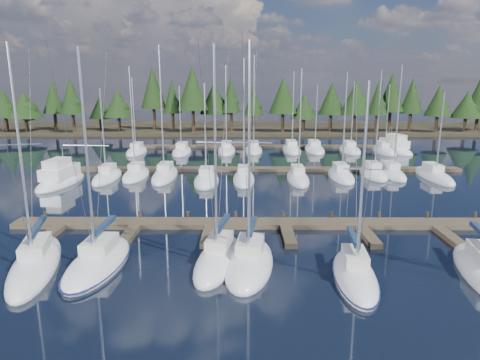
{
  "coord_description": "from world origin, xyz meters",
  "views": [
    {
      "loc": [
        -3.43,
        -15.14,
        11.53
      ],
      "look_at": [
        -3.66,
        22.0,
        2.9
      ],
      "focal_mm": 32.0,
      "sensor_mm": 36.0,
      "label": 1
    }
  ],
  "objects_px": {
    "front_sailboat_2": "(218,258)",
    "front_sailboat_3": "(249,262)",
    "motor_yacht_right": "(394,148)",
    "front_sailboat_4": "(355,275)",
    "main_dock": "(285,226)",
    "motor_yacht_left": "(61,179)",
    "front_sailboat_0": "(35,264)",
    "front_sailboat_1": "(98,262)"
  },
  "relations": [
    {
      "from": "front_sailboat_1",
      "to": "motor_yacht_right",
      "type": "distance_m",
      "value": 57.08
    },
    {
      "from": "front_sailboat_1",
      "to": "motor_yacht_right",
      "type": "relative_size",
      "value": 1.39
    },
    {
      "from": "front_sailboat_3",
      "to": "motor_yacht_left",
      "type": "bearing_deg",
      "value": 133.62
    },
    {
      "from": "front_sailboat_0",
      "to": "motor_yacht_right",
      "type": "relative_size",
      "value": 1.41
    },
    {
      "from": "main_dock",
      "to": "motor_yacht_left",
      "type": "height_order",
      "value": "motor_yacht_left"
    },
    {
      "from": "front_sailboat_1",
      "to": "front_sailboat_4",
      "type": "distance_m",
      "value": 15.97
    },
    {
      "from": "motor_yacht_left",
      "to": "main_dock",
      "type": "bearing_deg",
      "value": -31.93
    },
    {
      "from": "motor_yacht_right",
      "to": "front_sailboat_4",
      "type": "bearing_deg",
      "value": -111.42
    },
    {
      "from": "front_sailboat_0",
      "to": "motor_yacht_left",
      "type": "bearing_deg",
      "value": 109.1
    },
    {
      "from": "front_sailboat_3",
      "to": "front_sailboat_4",
      "type": "height_order",
      "value": "front_sailboat_3"
    },
    {
      "from": "main_dock",
      "to": "motor_yacht_right",
      "type": "bearing_deg",
      "value": 60.32
    },
    {
      "from": "front_sailboat_0",
      "to": "motor_yacht_left",
      "type": "distance_m",
      "value": 24.08
    },
    {
      "from": "front_sailboat_2",
      "to": "main_dock",
      "type": "bearing_deg",
      "value": 53.14
    },
    {
      "from": "front_sailboat_0",
      "to": "front_sailboat_2",
      "type": "distance_m",
      "value": 11.51
    },
    {
      "from": "front_sailboat_3",
      "to": "front_sailboat_4",
      "type": "distance_m",
      "value": 6.49
    },
    {
      "from": "front_sailboat_2",
      "to": "front_sailboat_3",
      "type": "xyz_separation_m",
      "value": [
        2.01,
        -0.58,
        -0.01
      ]
    },
    {
      "from": "front_sailboat_0",
      "to": "front_sailboat_1",
      "type": "height_order",
      "value": "front_sailboat_0"
    },
    {
      "from": "front_sailboat_2",
      "to": "front_sailboat_4",
      "type": "height_order",
      "value": "front_sailboat_2"
    },
    {
      "from": "front_sailboat_0",
      "to": "motor_yacht_right",
      "type": "distance_m",
      "value": 59.77
    },
    {
      "from": "main_dock",
      "to": "front_sailboat_2",
      "type": "xyz_separation_m",
      "value": [
        -5.0,
        -6.67,
        0.1
      ]
    },
    {
      "from": "main_dock",
      "to": "front_sailboat_1",
      "type": "height_order",
      "value": "front_sailboat_1"
    },
    {
      "from": "front_sailboat_2",
      "to": "motor_yacht_right",
      "type": "bearing_deg",
      "value": 59.18
    },
    {
      "from": "main_dock",
      "to": "front_sailboat_3",
      "type": "height_order",
      "value": "front_sailboat_3"
    },
    {
      "from": "front_sailboat_2",
      "to": "motor_yacht_right",
      "type": "distance_m",
      "value": 52.37
    },
    {
      "from": "front_sailboat_3",
      "to": "front_sailboat_4",
      "type": "bearing_deg",
      "value": -16.4
    },
    {
      "from": "main_dock",
      "to": "front_sailboat_0",
      "type": "height_order",
      "value": "front_sailboat_0"
    },
    {
      "from": "motor_yacht_right",
      "to": "main_dock",
      "type": "bearing_deg",
      "value": -119.68
    },
    {
      "from": "front_sailboat_3",
      "to": "front_sailboat_2",
      "type": "bearing_deg",
      "value": 163.93
    },
    {
      "from": "motor_yacht_right",
      "to": "front_sailboat_2",
      "type": "bearing_deg",
      "value": -120.82
    },
    {
      "from": "main_dock",
      "to": "motor_yacht_right",
      "type": "height_order",
      "value": "motor_yacht_right"
    },
    {
      "from": "front_sailboat_2",
      "to": "front_sailboat_4",
      "type": "bearing_deg",
      "value": -16.32
    },
    {
      "from": "front_sailboat_2",
      "to": "front_sailboat_4",
      "type": "relative_size",
      "value": 1.17
    },
    {
      "from": "front_sailboat_4",
      "to": "front_sailboat_2",
      "type": "bearing_deg",
      "value": 163.68
    },
    {
      "from": "main_dock",
      "to": "motor_yacht_right",
      "type": "distance_m",
      "value": 44.09
    },
    {
      "from": "front_sailboat_0",
      "to": "motor_yacht_right",
      "type": "bearing_deg",
      "value": 50.15
    },
    {
      "from": "front_sailboat_1",
      "to": "motor_yacht_left",
      "type": "distance_m",
      "value": 25.28
    },
    {
      "from": "motor_yacht_left",
      "to": "front_sailboat_3",
      "type": "bearing_deg",
      "value": -46.38
    },
    {
      "from": "front_sailboat_0",
      "to": "front_sailboat_1",
      "type": "bearing_deg",
      "value": 5.48
    },
    {
      "from": "front_sailboat_2",
      "to": "front_sailboat_3",
      "type": "height_order",
      "value": "front_sailboat_3"
    },
    {
      "from": "front_sailboat_0",
      "to": "motor_yacht_left",
      "type": "xyz_separation_m",
      "value": [
        -7.88,
        22.76,
        0.24
      ]
    },
    {
      "from": "main_dock",
      "to": "front_sailboat_2",
      "type": "height_order",
      "value": "front_sailboat_2"
    },
    {
      "from": "front_sailboat_2",
      "to": "front_sailboat_3",
      "type": "bearing_deg",
      "value": -16.07
    }
  ]
}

